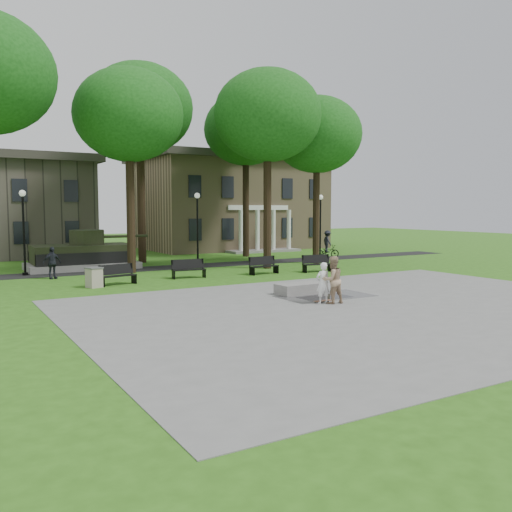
% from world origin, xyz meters
% --- Properties ---
extents(ground, '(120.00, 120.00, 0.00)m').
position_xyz_m(ground, '(0.00, 0.00, 0.00)').
color(ground, '#2B5814').
rests_on(ground, ground).
extents(plaza, '(22.00, 16.00, 0.02)m').
position_xyz_m(plaza, '(0.00, -5.00, 0.01)').
color(plaza, gray).
rests_on(plaza, ground).
extents(footpath, '(44.00, 2.60, 0.01)m').
position_xyz_m(footpath, '(0.00, 12.00, 0.01)').
color(footpath, black).
rests_on(footpath, ground).
extents(building_right, '(17.00, 12.00, 8.60)m').
position_xyz_m(building_right, '(10.00, 26.00, 4.34)').
color(building_right, '#9E8460').
rests_on(building_right, ground).
extents(tree_1, '(6.20, 6.20, 11.63)m').
position_xyz_m(tree_1, '(-4.50, 10.50, 8.95)').
color(tree_1, black).
rests_on(tree_1, ground).
extents(tree_2, '(6.60, 6.60, 12.16)m').
position_xyz_m(tree_2, '(3.50, 8.50, 9.32)').
color(tree_2, black).
rests_on(tree_2, ground).
extents(tree_3, '(6.00, 6.00, 11.19)m').
position_xyz_m(tree_3, '(8.00, 9.50, 8.60)').
color(tree_3, black).
rests_on(tree_3, ground).
extents(tree_4, '(7.20, 7.20, 13.50)m').
position_xyz_m(tree_4, '(-2.00, 16.00, 10.39)').
color(tree_4, black).
rests_on(tree_4, ground).
extents(tree_5, '(6.40, 6.40, 12.44)m').
position_xyz_m(tree_5, '(6.50, 16.50, 9.67)').
color(tree_5, black).
rests_on(tree_5, ground).
extents(lamp_left, '(0.36, 0.36, 4.73)m').
position_xyz_m(lamp_left, '(-10.00, 12.30, 2.79)').
color(lamp_left, black).
rests_on(lamp_left, ground).
extents(lamp_mid, '(0.36, 0.36, 4.73)m').
position_xyz_m(lamp_mid, '(0.50, 12.30, 2.79)').
color(lamp_mid, black).
rests_on(lamp_mid, ground).
extents(lamp_right, '(0.36, 0.36, 4.73)m').
position_xyz_m(lamp_right, '(10.50, 12.30, 2.79)').
color(lamp_right, black).
rests_on(lamp_right, ground).
extents(tank_monument, '(7.45, 3.40, 2.40)m').
position_xyz_m(tank_monument, '(-6.46, 14.00, 0.86)').
color(tank_monument, gray).
rests_on(tank_monument, ground).
extents(puddle, '(2.20, 1.20, 0.00)m').
position_xyz_m(puddle, '(-0.31, -2.24, 0.02)').
color(puddle, black).
rests_on(puddle, plaza).
extents(concrete_block, '(2.24, 1.09, 0.45)m').
position_xyz_m(concrete_block, '(-0.61, -0.92, 0.24)').
color(concrete_block, gray).
rests_on(concrete_block, plaza).
extents(skateboard, '(0.79, 0.23, 0.07)m').
position_xyz_m(skateboard, '(-1.15, -3.18, 0.06)').
color(skateboard, brown).
rests_on(skateboard, plaza).
extents(skateboarder, '(0.61, 0.43, 1.61)m').
position_xyz_m(skateboarder, '(-1.30, -3.38, 0.82)').
color(skateboarder, white).
rests_on(skateboarder, plaza).
extents(friend_watching, '(0.94, 0.76, 1.85)m').
position_xyz_m(friend_watching, '(-0.99, -3.57, 0.94)').
color(friend_watching, tan).
rests_on(friend_watching, plaza).
extents(pedestrian_walker, '(1.08, 0.70, 1.70)m').
position_xyz_m(pedestrian_walker, '(-8.99, 9.91, 0.85)').
color(pedestrian_walker, black).
rests_on(pedestrian_walker, ground).
extents(cyclist, '(1.97, 1.17, 2.08)m').
position_xyz_m(cyclist, '(11.06, 12.14, 0.85)').
color(cyclist, black).
rests_on(cyclist, ground).
extents(park_bench_0, '(1.85, 0.88, 1.00)m').
position_xyz_m(park_bench_0, '(-6.65, 5.95, 0.52)').
color(park_bench_0, black).
rests_on(park_bench_0, ground).
extents(park_bench_1, '(1.84, 0.71, 1.00)m').
position_xyz_m(park_bench_1, '(-2.64, 6.62, 0.52)').
color(park_bench_1, black).
rests_on(park_bench_1, ground).
extents(park_bench_2, '(1.84, 0.70, 1.00)m').
position_xyz_m(park_bench_2, '(1.74, 6.08, 0.52)').
color(park_bench_2, black).
rests_on(park_bench_2, ground).
extents(park_bench_3, '(1.84, 0.73, 1.00)m').
position_xyz_m(park_bench_3, '(4.99, 5.41, 0.52)').
color(park_bench_3, black).
rests_on(park_bench_3, ground).
extents(trash_bin, '(0.83, 0.83, 0.96)m').
position_xyz_m(trash_bin, '(-7.87, 5.61, 0.49)').
color(trash_bin, '#A69A89').
rests_on(trash_bin, ground).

